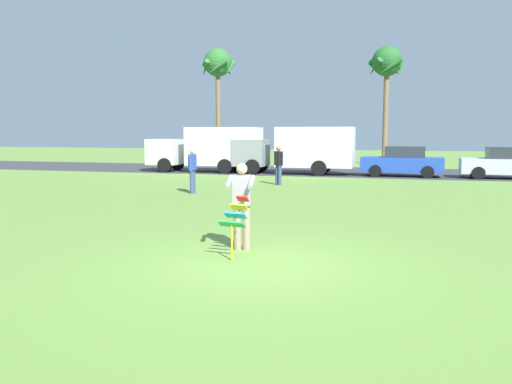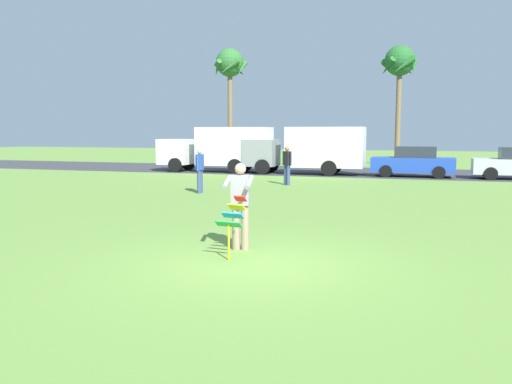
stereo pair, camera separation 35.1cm
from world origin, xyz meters
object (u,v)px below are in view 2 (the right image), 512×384
object	(u,v)px
person_walker_far	(287,164)
person_walker_near	(200,169)
parked_truck_white_box	(221,148)
palm_tree_left_near	(230,68)
kite_held	(233,217)
palm_tree_right_near	(400,66)
parked_truck_grey_van	(311,149)
parked_car_blue	(414,162)
person_kite_flyer	(240,203)

from	to	relation	value
person_walker_far	person_walker_near	bearing A→B (deg)	-120.93
parked_truck_white_box	person_walker_near	distance (m)	10.62
palm_tree_left_near	person_walker_near	bearing A→B (deg)	-72.60
person_walker_far	parked_truck_white_box	bearing A→B (deg)	132.41
kite_held	palm_tree_right_near	world-z (taller)	palm_tree_right_near
kite_held	parked_truck_grey_van	bearing A→B (deg)	97.76
parked_truck_grey_van	parked_car_blue	xyz separation A→B (m)	(5.49, -0.00, -0.64)
parked_truck_grey_van	person_walker_far	distance (m)	6.13
palm_tree_left_near	person_walker_near	world-z (taller)	palm_tree_left_near
person_kite_flyer	palm_tree_right_near	distance (m)	29.16
kite_held	person_kite_flyer	bearing A→B (deg)	98.22
palm_tree_left_near	person_walker_far	xyz separation A→B (m)	(8.33, -14.84, -6.22)
palm_tree_right_near	palm_tree_left_near	bearing A→B (deg)	-175.25
parked_truck_grey_van	palm_tree_right_near	bearing A→B (deg)	66.83
person_walker_near	parked_car_blue	bearing A→B (deg)	52.85
palm_tree_left_near	person_walker_far	bearing A→B (deg)	-60.71
parked_truck_grey_van	palm_tree_right_near	world-z (taller)	palm_tree_right_near
parked_truck_grey_van	person_walker_near	bearing A→B (deg)	-102.18
parked_truck_white_box	parked_truck_grey_van	size ratio (longest dim) A/B	1.00
person_kite_flyer	palm_tree_right_near	world-z (taller)	palm_tree_right_near
parked_car_blue	palm_tree_left_near	size ratio (longest dim) A/B	0.49
palm_tree_right_near	person_walker_far	world-z (taller)	palm_tree_right_near
palm_tree_left_near	parked_truck_white_box	bearing A→B (deg)	-72.54
person_kite_flyer	person_walker_near	distance (m)	9.82
palm_tree_right_near	person_walker_near	size ratio (longest dim) A/B	4.82
person_walker_near	person_walker_far	world-z (taller)	same
person_walker_far	kite_held	bearing A→B (deg)	-79.70
parked_truck_white_box	palm_tree_left_near	distance (m)	10.81
parked_car_blue	person_walker_near	world-z (taller)	person_walker_near
palm_tree_left_near	person_walker_near	size ratio (longest dim) A/B	4.96
kite_held	palm_tree_right_near	distance (m)	29.88
parked_car_blue	person_walker_far	xyz separation A→B (m)	(-5.26, -6.11, 0.16)
parked_truck_grey_van	palm_tree_left_near	world-z (taller)	palm_tree_left_near
parked_truck_white_box	parked_car_blue	world-z (taller)	parked_truck_white_box
kite_held	person_walker_far	size ratio (longest dim) A/B	0.66
person_kite_flyer	palm_tree_right_near	xyz separation A→B (m)	(1.63, 28.49, 5.99)
person_walker_near	parked_truck_grey_van	bearing A→B (deg)	77.82
parked_truck_white_box	palm_tree_left_near	size ratio (longest dim) A/B	0.79
parked_car_blue	parked_truck_grey_van	bearing A→B (deg)	180.00
parked_truck_white_box	palm_tree_left_near	world-z (taller)	palm_tree_left_near
kite_held	parked_truck_white_box	world-z (taller)	parked_truck_white_box
person_kite_flyer	palm_tree_right_near	bearing A→B (deg)	86.73
person_kite_flyer	person_walker_far	xyz separation A→B (m)	(-2.32, 12.63, -0.02)
parked_car_blue	palm_tree_left_near	xyz separation A→B (m)	(-13.59, 8.74, 6.38)
kite_held	palm_tree_left_near	world-z (taller)	palm_tree_left_near
parked_truck_grey_van	palm_tree_right_near	xyz separation A→B (m)	(4.17, 9.76, 5.53)
parked_truck_white_box	palm_tree_right_near	distance (m)	14.71
parked_car_blue	palm_tree_right_near	distance (m)	11.62
parked_truck_grey_van	person_walker_near	xyz separation A→B (m)	(-2.19, -10.13, -0.48)
kite_held	palm_tree_right_near	size ratio (longest dim) A/B	0.14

